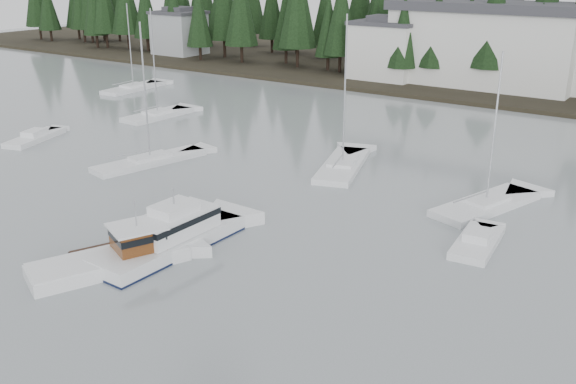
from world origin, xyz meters
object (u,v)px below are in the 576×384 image
at_px(runabout_1, 477,244).
at_px(house_far_west, 179,32).
at_px(house_west, 386,49).
at_px(runabout_0, 35,139).
at_px(harbor_inn, 501,46).
at_px(lobster_boat_brown, 116,258).
at_px(sailboat_6, 486,207).
at_px(cabin_cruiser_center, 172,239).
at_px(sailboat_8, 134,89).
at_px(sailboat_1, 158,117).
at_px(sailboat_2, 343,168).
at_px(sailboat_4, 150,163).

bearing_deg(runabout_1, house_far_west, 49.56).
height_order(house_west, runabout_0, house_west).
bearing_deg(harbor_inn, house_far_west, -178.65).
height_order(lobster_boat_brown, sailboat_6, sailboat_6).
bearing_deg(house_far_west, cabin_cruiser_center, -46.73).
bearing_deg(sailboat_8, sailboat_1, -128.36).
height_order(house_far_west, runabout_0, house_far_west).
height_order(sailboat_8, runabout_1, sailboat_8).
bearing_deg(runabout_1, lobster_boat_brown, 126.03).
height_order(sailboat_6, runabout_0, sailboat_6).
distance_m(cabin_cruiser_center, sailboat_6, 22.12).
distance_m(runabout_0, runabout_1, 43.71).
height_order(house_far_west, lobster_boat_brown, house_far_west).
xyz_separation_m(sailboat_2, runabout_1, (14.62, -8.91, 0.07)).
bearing_deg(sailboat_2, cabin_cruiser_center, 160.67).
height_order(cabin_cruiser_center, sailboat_2, sailboat_2).
bearing_deg(house_west, sailboat_6, -55.27).
bearing_deg(sailboat_6, harbor_inn, 34.23).
xyz_separation_m(house_west, house_far_west, (-42.00, 2.00, -0.25)).
bearing_deg(sailboat_1, sailboat_2, -97.69).
xyz_separation_m(sailboat_6, runabout_0, (-42.01, -7.13, 0.08)).
bearing_deg(sailboat_8, runabout_0, -158.09).
distance_m(house_far_west, lobster_boat_brown, 85.29).
bearing_deg(sailboat_1, sailboat_4, -134.61).
xyz_separation_m(harbor_inn, sailboat_2, (0.46, -42.19, -5.71)).
bearing_deg(runabout_0, house_west, -34.00).
xyz_separation_m(house_west, harbor_inn, (15.04, 3.34, 1.12)).
bearing_deg(house_far_west, runabout_1, -34.60).
height_order(house_west, runabout_1, house_west).
xyz_separation_m(cabin_cruiser_center, sailboat_8, (-40.29, 33.88, -0.60)).
bearing_deg(cabin_cruiser_center, harbor_inn, 1.60).
height_order(runabout_0, runabout_1, same).
height_order(harbor_inn, lobster_boat_brown, harbor_inn).
bearing_deg(sailboat_4, sailboat_8, 62.16).
xyz_separation_m(house_far_west, lobster_boat_brown, (56.08, -64.14, -3.91)).
height_order(sailboat_4, runabout_0, sailboat_4).
xyz_separation_m(cabin_cruiser_center, sailboat_1, (-25.93, 24.26, -0.59)).
relative_size(sailboat_4, sailboat_8, 1.05).
relative_size(cabin_cruiser_center, sailboat_2, 0.78).
bearing_deg(house_far_west, sailboat_4, -48.66).
bearing_deg(runabout_0, sailboat_1, -29.46).
bearing_deg(runabout_1, sailboat_8, 61.59).
distance_m(sailboat_2, sailboat_6, 13.10).
distance_m(sailboat_4, runabout_0, 14.83).
relative_size(house_west, sailboat_6, 0.83).
bearing_deg(cabin_cruiser_center, sailboat_8, 51.50).
height_order(sailboat_2, sailboat_6, sailboat_2).
xyz_separation_m(cabin_cruiser_center, runabout_1, (15.05, 10.88, -0.53)).
bearing_deg(sailboat_8, harbor_inn, -59.62).
height_order(harbor_inn, sailboat_8, harbor_inn).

